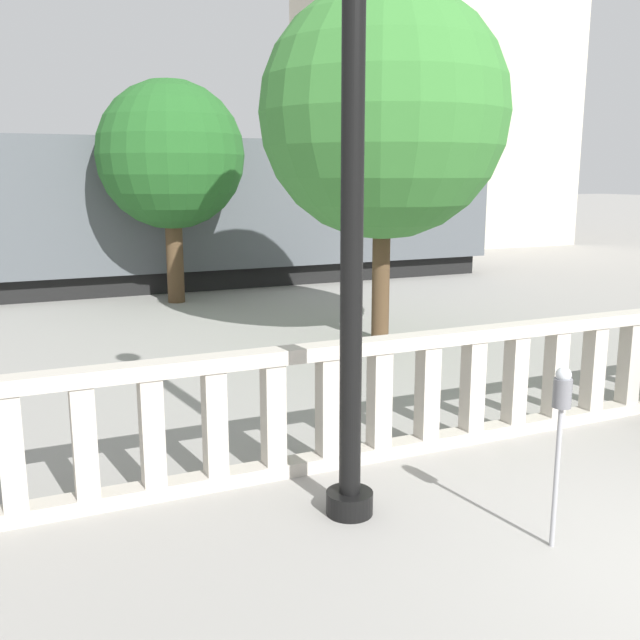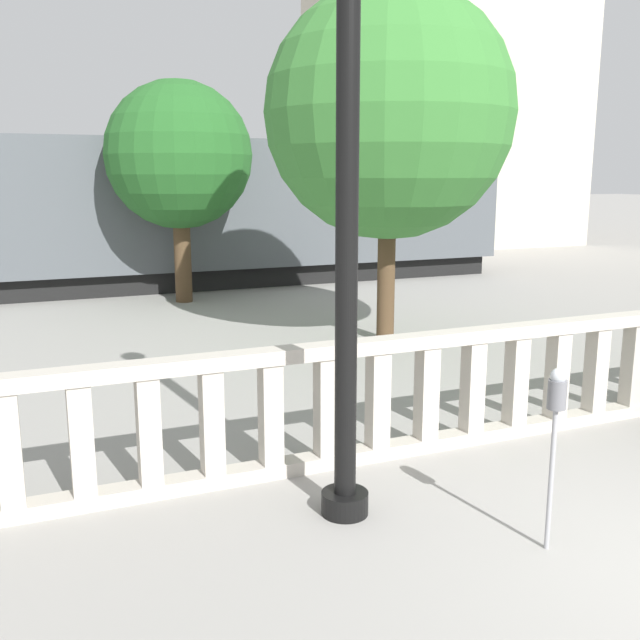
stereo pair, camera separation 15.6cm
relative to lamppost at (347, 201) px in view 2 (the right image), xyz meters
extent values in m
cube|color=#BCB5A8|center=(2.00, 1.00, -2.63)|extent=(12.72, 0.24, 0.14)
cube|color=#BCB5A8|center=(2.00, 1.00, -1.49)|extent=(12.72, 0.24, 0.14)
cube|color=#BCB5A8|center=(-2.66, 1.00, -2.06)|extent=(0.20, 0.20, 1.00)
cube|color=#BCB5A8|center=(-2.08, 1.00, -2.06)|extent=(0.20, 0.20, 1.00)
cube|color=#BCB5A8|center=(-1.49, 1.00, -2.06)|extent=(0.20, 0.20, 1.00)
cube|color=#BCB5A8|center=(-0.91, 1.00, -2.06)|extent=(0.20, 0.20, 1.00)
cube|color=#BCB5A8|center=(-0.33, 1.00, -2.06)|extent=(0.20, 0.20, 1.00)
cube|color=#BCB5A8|center=(0.25, 1.00, -2.06)|extent=(0.20, 0.20, 1.00)
cube|color=#BCB5A8|center=(0.83, 1.00, -2.06)|extent=(0.20, 0.20, 1.00)
cube|color=#BCB5A8|center=(1.42, 1.00, -2.06)|extent=(0.20, 0.20, 1.00)
cube|color=#BCB5A8|center=(2.00, 1.00, -2.06)|extent=(0.20, 0.20, 1.00)
cube|color=#BCB5A8|center=(2.58, 1.00, -2.06)|extent=(0.20, 0.20, 1.00)
cube|color=#BCB5A8|center=(3.16, 1.00, -2.06)|extent=(0.20, 0.20, 1.00)
cube|color=#BCB5A8|center=(3.74, 1.00, -2.06)|extent=(0.20, 0.20, 1.00)
cube|color=#BCB5A8|center=(4.33, 1.00, -2.06)|extent=(0.20, 0.20, 1.00)
cylinder|color=black|center=(0.00, 0.00, -2.60)|extent=(0.41, 0.41, 0.20)
cylinder|color=black|center=(0.00, 0.00, -0.18)|extent=(0.19, 0.19, 4.65)
cylinder|color=#99999E|center=(1.22, -1.16, -2.12)|extent=(0.04, 0.04, 1.16)
cylinder|color=slate|center=(1.22, -1.16, -1.43)|extent=(0.14, 0.14, 0.23)
sphere|color=#B2B7BC|center=(1.22, -1.16, -1.28)|extent=(0.12, 0.12, 0.12)
cube|color=black|center=(0.48, 13.46, -2.43)|extent=(19.52, 2.26, 0.55)
cube|color=#4C5156|center=(0.48, 13.46, -0.53)|extent=(19.92, 2.83, 3.23)
cube|color=#4C5156|center=(8.95, 13.46, 1.38)|extent=(2.99, 2.55, 0.60)
cube|color=beige|center=(14.84, 22.37, 4.81)|extent=(9.21, 9.06, 15.02)
cylinder|color=#4C3823|center=(1.02, 11.06, -1.65)|extent=(0.39, 0.39, 2.10)
sphere|color=#235B23|center=(1.02, 11.06, 0.63)|extent=(3.29, 3.29, 3.29)
cylinder|color=#4C3823|center=(3.46, 5.74, -1.54)|extent=(0.31, 0.31, 2.33)
sphere|color=#387A33|center=(3.46, 5.74, 1.21)|extent=(4.22, 4.22, 4.22)
camera|label=1|loc=(-2.59, -5.16, 0.21)|focal=40.00mm
camera|label=2|loc=(-2.45, -5.22, 0.21)|focal=40.00mm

